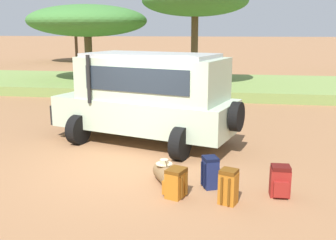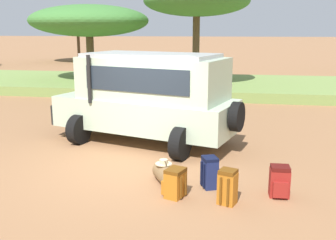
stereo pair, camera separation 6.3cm
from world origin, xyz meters
name	(u,v)px [view 1 (the left image)]	position (x,y,z in m)	size (l,w,h in m)	color
ground_plane	(131,168)	(0.00, 0.00, 0.00)	(320.00, 320.00, 0.00)	#936642
grass_bank	(190,85)	(0.00, 11.97, 0.22)	(120.00, 7.00, 0.44)	olive
safari_vehicle	(148,96)	(-0.06, 2.07, 1.29)	(5.46, 3.58, 2.44)	#B2C6A8
backpack_beside_front_wheel	(176,183)	(1.22, -1.39, 0.27)	(0.47, 0.47, 0.55)	#B26619
backpack_cluster_center	(211,173)	(1.84, -0.84, 0.30)	(0.43, 0.42, 0.63)	navy
backpack_near_rear_wheel	(229,187)	(2.19, -1.53, 0.31)	(0.37, 0.42, 0.64)	#B26619
backpack_outermost	(280,182)	(3.14, -1.05, 0.29)	(0.37, 0.41, 0.60)	maroon
duffel_bag_low_black_case	(166,174)	(0.92, -0.77, 0.19)	(0.63, 0.86, 0.47)	brown
acacia_tree_left_mid	(75,24)	(-12.62, 27.79, 3.56)	(7.98, 7.22, 4.47)	brown
acacia_tree_centre_back	(87,21)	(-5.36, 11.79, 3.47)	(6.23, 5.55, 4.30)	brown
acacia_tree_right_mid	(195,1)	(0.28, 11.22, 4.34)	(5.07, 5.40, 5.10)	brown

